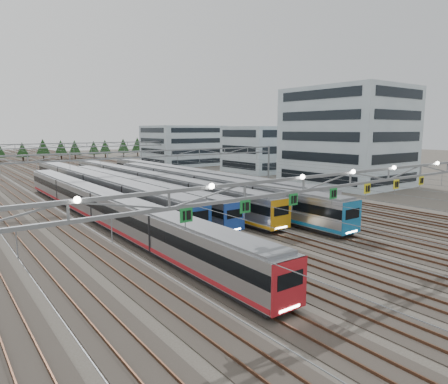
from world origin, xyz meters
TOP-DOWN VIEW (x-y plane):
  - ground at (0.00, 0.00)m, footprint 400.00×400.00m
  - track_bed at (0.00, 100.00)m, footprint 54.00×260.00m
  - train_a at (-11.25, 27.01)m, footprint 2.89×62.80m
  - train_b at (-6.75, 43.68)m, footprint 3.17×62.40m
  - train_c at (-2.25, 38.01)m, footprint 2.80×51.14m
  - train_d at (2.25, 43.35)m, footprint 2.99×66.60m
  - train_e at (6.75, 32.30)m, footprint 3.09×55.92m
  - train_f at (11.25, 42.92)m, footprint 2.97×65.26m
  - gantry_near at (-0.05, -0.12)m, footprint 56.36×0.61m
  - gantry_mid at (0.00, 40.00)m, footprint 56.36×0.36m
  - gantry_far at (0.00, 85.00)m, footprint 56.36×0.36m
  - depot_bldg_south at (41.33, 31.18)m, footprint 18.00×22.00m
  - depot_bldg_mid at (43.26, 60.34)m, footprint 14.00×16.00m
  - depot_bldg_north at (38.05, 90.75)m, footprint 22.00×18.00m
  - treeline at (2.25, 138.01)m, footprint 100.10×5.60m

SIDE VIEW (x-z plane):
  - ground at x=0.00m, z-range 0.00..0.00m
  - track_bed at x=0.00m, z-range -1.22..4.20m
  - train_c at x=-2.25m, z-range 0.25..3.90m
  - train_a at x=-11.25m, z-range 0.25..4.01m
  - train_f at x=11.25m, z-range 0.25..4.12m
  - train_d at x=2.25m, z-range 0.25..4.15m
  - train_e at x=6.75m, z-range 0.25..4.29m
  - train_b at x=-6.75m, z-range 0.25..4.39m
  - treeline at x=2.25m, z-range 0.72..7.74m
  - depot_bldg_mid at x=43.26m, z-range 0.00..12.07m
  - depot_bldg_north at x=38.05m, z-range 0.00..12.44m
  - gantry_mid at x=0.00m, z-range 2.39..10.39m
  - gantry_far at x=0.00m, z-range 2.39..10.39m
  - gantry_near at x=-0.05m, z-range 3.05..11.13m
  - depot_bldg_south at x=41.33m, z-range 0.00..19.54m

